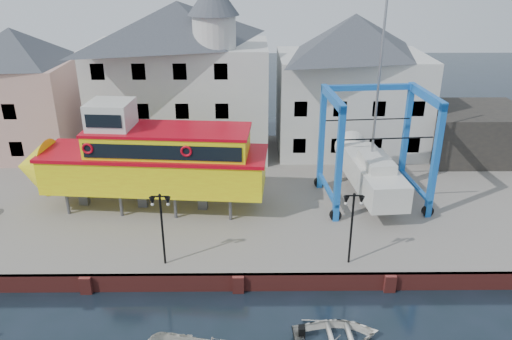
{
  "coord_description": "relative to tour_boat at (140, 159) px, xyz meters",
  "views": [
    {
      "loc": [
        0.73,
        -21.75,
        16.42
      ],
      "look_at": [
        1.0,
        7.0,
        4.0
      ],
      "focal_mm": 35.0,
      "sensor_mm": 36.0,
      "label": 1
    }
  ],
  "objects": [
    {
      "name": "motorboat_b",
      "position": [
        11.07,
        -11.6,
        -4.37
      ],
      "size": [
        4.16,
        3.09,
        0.83
      ],
      "primitive_type": "imported",
      "rotation": [
        0.0,
        0.0,
        1.63
      ],
      "color": "silver",
      "rests_on": "ground"
    },
    {
      "name": "building_white_right",
      "position": [
        15.46,
        11.06,
        2.23
      ],
      "size": [
        12.0,
        8.0,
        11.2
      ],
      "color": "#BDBDBC",
      "rests_on": "hardstanding"
    },
    {
      "name": "hardstanding",
      "position": [
        6.46,
        3.06,
        -3.87
      ],
      "size": [
        44.0,
        22.0,
        1.0
      ],
      "primitive_type": "cube",
      "color": "slate",
      "rests_on": "ground"
    },
    {
      "name": "building_white_main",
      "position": [
        1.59,
        10.45,
        2.97
      ],
      "size": [
        14.0,
        8.3,
        14.0
      ],
      "color": "#BDBDBC",
      "rests_on": "hardstanding"
    },
    {
      "name": "ground",
      "position": [
        6.46,
        -7.94,
        -4.37
      ],
      "size": [
        140.0,
        140.0,
        0.0
      ],
      "primitive_type": "plane",
      "color": "black",
      "rests_on": "ground"
    },
    {
      "name": "shed_dark",
      "position": [
        25.46,
        9.06,
        -1.37
      ],
      "size": [
        8.0,
        7.0,
        4.0
      ],
      "primitive_type": "cube",
      "color": "black",
      "rests_on": "hardstanding"
    },
    {
      "name": "lamp_post_left",
      "position": [
        2.46,
        -6.74,
        -0.2
      ],
      "size": [
        1.12,
        0.32,
        4.2
      ],
      "color": "black",
      "rests_on": "hardstanding"
    },
    {
      "name": "quay_wall",
      "position": [
        6.46,
        -7.84,
        -3.87
      ],
      "size": [
        44.0,
        0.47,
        1.0
      ],
      "color": "maroon",
      "rests_on": "ground"
    },
    {
      "name": "travel_lift",
      "position": [
        15.18,
        1.52,
        -0.96
      ],
      "size": [
        7.16,
        9.75,
        14.47
      ],
      "rotation": [
        0.0,
        0.0,
        0.08
      ],
      "color": "#1641AE",
      "rests_on": "hardstanding"
    },
    {
      "name": "building_pink",
      "position": [
        -11.54,
        10.06,
        1.78
      ],
      "size": [
        8.0,
        7.0,
        10.3
      ],
      "color": "tan",
      "rests_on": "hardstanding"
    },
    {
      "name": "lamp_post_right",
      "position": [
        12.46,
        -6.74,
        -0.2
      ],
      "size": [
        1.12,
        0.32,
        4.2
      ],
      "color": "black",
      "rests_on": "hardstanding"
    },
    {
      "name": "tour_boat",
      "position": [
        0.0,
        0.0,
        0.0
      ],
      "size": [
        16.69,
        5.27,
        7.15
      ],
      "rotation": [
        0.0,
        0.0,
        -0.08
      ],
      "color": "#59595E",
      "rests_on": "hardstanding"
    }
  ]
}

